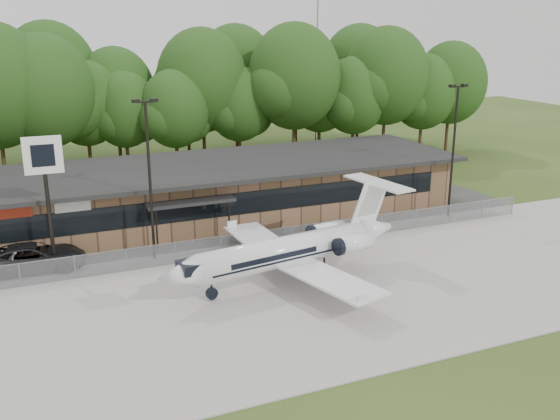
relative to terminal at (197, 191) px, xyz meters
name	(u,v)px	position (x,y,z in m)	size (l,w,h in m)	color
ground	(349,369)	(0.00, -23.94, -2.18)	(160.00, 160.00, 0.00)	#304518
apron	(278,297)	(0.00, -15.94, -2.14)	(64.00, 18.00, 0.08)	#9E9B93
parking_lot	(215,235)	(0.00, -4.44, -2.15)	(50.00, 9.00, 0.06)	#383835
terminal	(197,191)	(0.00, 0.00, 0.00)	(41.00, 11.65, 4.30)	brown
fence	(236,245)	(0.00, -8.94, -1.40)	(46.00, 0.04, 1.52)	gray
treeline	(145,96)	(0.00, 18.06, 5.32)	(72.00, 12.00, 15.00)	#163A12
radio_mast	(317,40)	(22.00, 24.06, 10.32)	(0.20, 0.20, 25.00)	gray
light_pole_mid	(149,168)	(-5.00, -7.44, 3.80)	(1.55, 0.30, 10.23)	black
light_pole_right	(454,141)	(18.00, -7.44, 3.80)	(1.55, 0.30, 10.23)	black
business_jet	(292,251)	(1.68, -14.11, -0.28)	(15.79, 14.14, 5.31)	white
suv	(33,257)	(-12.17, -6.44, -1.32)	(2.84, 6.17, 1.71)	#2F2F32
pole_sign	(44,170)	(-11.00, -7.14, 4.20)	(2.18, 0.29, 8.33)	black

